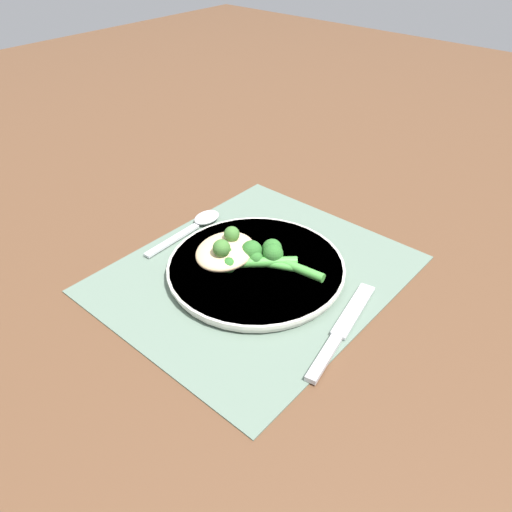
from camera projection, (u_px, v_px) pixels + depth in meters
The scene contains 11 objects.
ground_plane at pixel (256, 274), 0.72m from camera, with size 3.00×3.00×0.00m, color brown.
placemat at pixel (256, 273), 0.72m from camera, with size 0.41×0.35×0.00m.
plate at pixel (256, 268), 0.72m from camera, with size 0.25×0.25×0.01m.
chicken_fillet at pixel (225, 251), 0.72m from camera, with size 0.11×0.10×0.03m.
pesto_dollop_primary at pixel (230, 235), 0.72m from camera, with size 0.02×0.02×0.02m.
pesto_dollop_secondary at pixel (222, 248), 0.69m from camera, with size 0.02×0.02×0.02m.
broccoli_stalk_front at pixel (242, 261), 0.70m from camera, with size 0.09×0.09×0.03m.
broccoli_stalk_right at pixel (258, 255), 0.71m from camera, with size 0.05×0.10×0.03m.
broccoli_stalk_rear at pixel (278, 255), 0.71m from camera, with size 0.04×0.11×0.03m.
knife at pixel (341, 330), 0.62m from camera, with size 0.19×0.05×0.01m.
spoon at pixel (200, 222), 0.82m from camera, with size 0.16×0.04×0.01m.
Camera 1 is at (0.43, 0.37, 0.45)m, focal length 35.00 mm.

